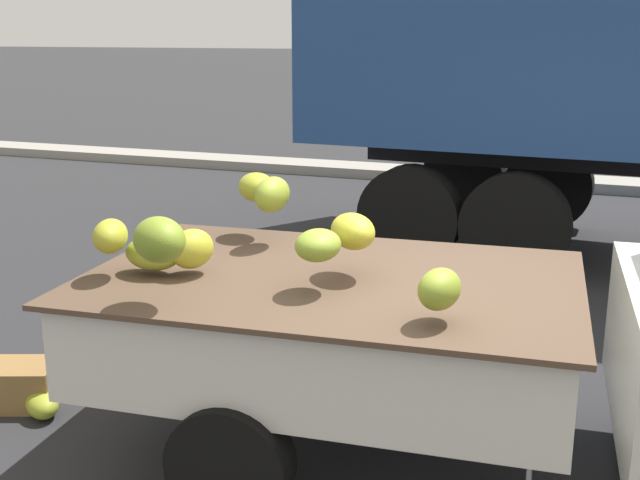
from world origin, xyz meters
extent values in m
plane|color=#28282B|center=(0.00, 0.00, 0.00)|extent=(220.00, 220.00, 0.00)
cube|color=gray|center=(0.00, 8.88, 0.08)|extent=(80.00, 0.80, 0.16)
cube|color=silver|center=(-0.79, -0.17, 0.58)|extent=(2.73, 1.88, 0.08)
cube|color=silver|center=(-0.85, 0.64, 0.84)|extent=(2.60, 0.26, 0.44)
cube|color=silver|center=(-0.72, -0.99, 0.84)|extent=(2.60, 0.26, 0.44)
cube|color=silver|center=(0.48, -0.07, 0.84)|extent=(0.18, 1.68, 0.44)
cube|color=silver|center=(-2.06, -0.27, 0.84)|extent=(0.18, 1.68, 0.44)
cube|color=#B21914|center=(-0.86, 0.67, 0.80)|extent=(2.49, 0.21, 0.07)
cube|color=brown|center=(-0.79, -0.17, 1.07)|extent=(2.86, 2.01, 0.03)
ellipsoid|color=#A0A62B|center=(-1.56, 0.50, 1.41)|extent=(0.39, 0.40, 0.19)
ellipsoid|color=olive|center=(-0.76, -0.46, 1.34)|extent=(0.25, 0.31, 0.17)
ellipsoid|color=gold|center=(-0.68, -0.14, 1.34)|extent=(0.39, 0.41, 0.20)
ellipsoid|color=#9EAB31|center=(-1.74, -0.49, 1.20)|extent=(0.39, 0.29, 0.18)
ellipsoid|color=olive|center=(-0.07, -0.71, 1.25)|extent=(0.23, 0.30, 0.19)
ellipsoid|color=gold|center=(-1.52, -0.43, 1.24)|extent=(0.27, 0.32, 0.22)
ellipsoid|color=olive|center=(-1.42, -0.93, 1.42)|extent=(0.40, 0.40, 0.23)
ellipsoid|color=gold|center=(-1.91, -0.63, 1.32)|extent=(0.28, 0.34, 0.19)
ellipsoid|color=#90A430|center=(-1.36, 0.31, 1.42)|extent=(0.20, 0.33, 0.22)
cylinder|color=black|center=(-1.16, 0.61, 0.32)|extent=(0.65, 0.25, 0.64)
cylinder|color=black|center=(-1.03, -1.00, 0.32)|extent=(0.65, 0.25, 0.64)
cylinder|color=black|center=(-0.10, 6.04, 0.54)|extent=(1.09, 0.35, 1.08)
cylinder|color=black|center=(-0.22, 3.64, 0.54)|extent=(1.09, 0.35, 1.08)
cylinder|color=black|center=(-1.18, 6.09, 0.54)|extent=(1.09, 0.35, 1.08)
cylinder|color=black|center=(-1.30, 3.70, 0.54)|extent=(1.09, 0.35, 1.08)
ellipsoid|color=#9FA92F|center=(-2.69, -0.41, 0.08)|extent=(0.38, 0.37, 0.17)
cube|color=olive|center=(-2.95, -0.33, 0.14)|extent=(0.61, 0.52, 0.28)
camera|label=1|loc=(0.62, -4.16, 2.40)|focal=44.47mm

